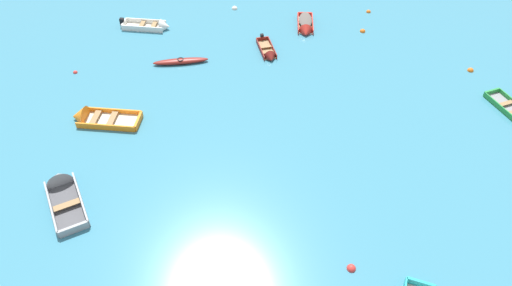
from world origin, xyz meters
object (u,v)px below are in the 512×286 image
(mooring_buoy_between_boats_right, at_px, (351,269))
(mooring_buoy_between_boats_left, at_px, (470,71))
(rowboat_grey_far_back, at_px, (62,189))
(rowboat_maroon_back_row_right, at_px, (269,54))
(mooring_buoy_midfield, at_px, (235,9))
(mooring_buoy_central, at_px, (75,73))
(kayak_maroon_cluster_inner, at_px, (181,61))
(mooring_buoy_trailing, at_px, (363,32))
(mooring_buoy_far_field, at_px, (368,12))
(rowboat_white_cluster_outer, at_px, (154,26))
(rowboat_red_near_right, at_px, (305,26))
(rowboat_orange_outer_right, at_px, (91,118))

(mooring_buoy_between_boats_right, relative_size, mooring_buoy_between_boats_left, 1.00)
(rowboat_grey_far_back, height_order, rowboat_maroon_back_row_right, rowboat_grey_far_back)
(rowboat_grey_far_back, relative_size, mooring_buoy_midfield, 9.19)
(mooring_buoy_central, bearing_deg, kayak_maroon_cluster_inner, 7.05)
(mooring_buoy_trailing, relative_size, mooring_buoy_far_field, 1.14)
(rowboat_white_cluster_outer, xyz_separation_m, mooring_buoy_trailing, (15.57, -0.97, -0.20))
(kayak_maroon_cluster_inner, bearing_deg, rowboat_red_near_right, 25.07)
(kayak_maroon_cluster_inner, relative_size, mooring_buoy_trailing, 9.27)
(mooring_buoy_between_boats_right, bearing_deg, mooring_buoy_between_boats_left, 53.85)
(rowboat_orange_outer_right, height_order, mooring_buoy_between_boats_right, rowboat_orange_outer_right)
(mooring_buoy_central, bearing_deg, rowboat_orange_outer_right, -66.54)
(mooring_buoy_midfield, bearing_deg, mooring_buoy_trailing, -21.59)
(mooring_buoy_trailing, bearing_deg, mooring_buoy_between_boats_right, -102.55)
(rowboat_red_near_right, relative_size, mooring_buoy_between_boats_left, 7.63)
(kayak_maroon_cluster_inner, height_order, mooring_buoy_midfield, kayak_maroon_cluster_inner)
(rowboat_maroon_back_row_right, xyz_separation_m, mooring_buoy_trailing, (7.18, 2.90, -0.15))
(mooring_buoy_between_boats_right, bearing_deg, rowboat_maroon_back_row_right, 99.36)
(rowboat_grey_far_back, height_order, mooring_buoy_midfield, rowboat_grey_far_back)
(kayak_maroon_cluster_inner, bearing_deg, rowboat_white_cluster_outer, 116.89)
(rowboat_orange_outer_right, bearing_deg, mooring_buoy_trailing, 27.47)
(rowboat_grey_far_back, distance_m, mooring_buoy_between_boats_right, 14.74)
(rowboat_orange_outer_right, relative_size, mooring_buoy_between_boats_left, 10.27)
(rowboat_maroon_back_row_right, height_order, mooring_buoy_trailing, rowboat_maroon_back_row_right)
(rowboat_maroon_back_row_right, bearing_deg, mooring_buoy_between_boats_right, -80.64)
(mooring_buoy_central, height_order, mooring_buoy_far_field, mooring_buoy_far_field)
(rowboat_maroon_back_row_right, distance_m, mooring_buoy_between_boats_right, 17.10)
(rowboat_orange_outer_right, relative_size, mooring_buoy_central, 14.24)
(kayak_maroon_cluster_inner, bearing_deg, mooring_buoy_between_boats_left, -4.46)
(mooring_buoy_between_boats_right, bearing_deg, rowboat_red_near_right, 89.53)
(rowboat_maroon_back_row_right, distance_m, mooring_buoy_between_boats_left, 13.63)
(mooring_buoy_far_field, bearing_deg, mooring_buoy_between_boats_right, -103.49)
(mooring_buoy_between_boats_right, relative_size, mooring_buoy_trailing, 1.01)
(kayak_maroon_cluster_inner, xyz_separation_m, mooring_buoy_trailing, (13.22, 3.67, -0.17))
(mooring_buoy_far_field, xyz_separation_m, mooring_buoy_between_boats_left, (5.22, -8.08, 0.00))
(rowboat_white_cluster_outer, relative_size, mooring_buoy_central, 13.03)
(rowboat_red_near_right, bearing_deg, kayak_maroon_cluster_inner, -154.93)
(rowboat_white_cluster_outer, relative_size, mooring_buoy_far_field, 10.76)
(rowboat_white_cluster_outer, height_order, rowboat_orange_outer_right, rowboat_orange_outer_right)
(mooring_buoy_central, bearing_deg, mooring_buoy_far_field, 19.29)
(rowboat_grey_far_back, distance_m, rowboat_red_near_right, 20.87)
(mooring_buoy_between_boats_right, distance_m, mooring_buoy_central, 21.94)
(rowboat_white_cluster_outer, bearing_deg, mooring_buoy_trailing, -3.56)
(rowboat_red_near_right, relative_size, mooring_buoy_central, 10.58)
(rowboat_grey_far_back, height_order, rowboat_white_cluster_outer, rowboat_grey_far_back)
(rowboat_orange_outer_right, bearing_deg, mooring_buoy_far_field, 32.76)
(kayak_maroon_cluster_inner, height_order, rowboat_white_cluster_outer, rowboat_white_cluster_outer)
(rowboat_white_cluster_outer, height_order, mooring_buoy_between_boats_left, rowboat_white_cluster_outer)
(kayak_maroon_cluster_inner, relative_size, rowboat_orange_outer_right, 0.90)
(rowboat_red_near_right, xyz_separation_m, mooring_buoy_far_field, (5.27, 2.36, -0.28))
(kayak_maroon_cluster_inner, bearing_deg, mooring_buoy_between_boats_right, -61.29)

